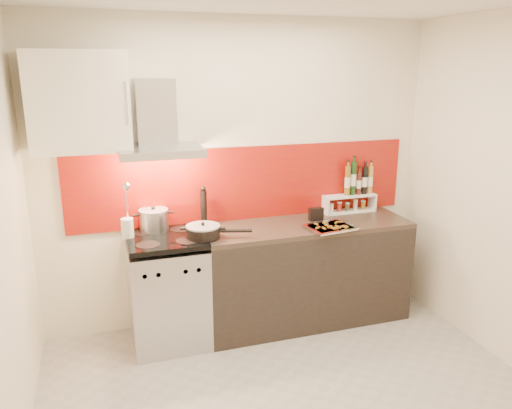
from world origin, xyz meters
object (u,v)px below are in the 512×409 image
object	(u,v)px
counter	(305,272)
saute_pan	(204,231)
pepper_mill	(204,207)
stock_pot	(154,220)
baking_tray	(330,227)
range_stove	(168,291)

from	to	relation	value
counter	saute_pan	bearing A→B (deg)	-173.24
counter	pepper_mill	world-z (taller)	pepper_mill
pepper_mill	saute_pan	bearing A→B (deg)	-102.17
saute_pan	stock_pot	bearing A→B (deg)	139.86
saute_pan	counter	bearing A→B (deg)	6.76
counter	saute_pan	xyz separation A→B (m)	(-0.91, -0.11, 0.51)
pepper_mill	counter	bearing A→B (deg)	-12.15
counter	pepper_mill	distance (m)	1.07
counter	baking_tray	bearing A→B (deg)	-56.42
range_stove	baking_tray	xyz separation A→B (m)	(1.33, -0.19, 0.47)
stock_pot	baking_tray	size ratio (longest dim) A/B	0.56
saute_pan	baking_tray	distance (m)	1.05
range_stove	counter	size ratio (longest dim) A/B	0.51
counter	pepper_mill	size ratio (longest dim) A/B	5.15
stock_pot	counter	bearing A→B (deg)	-8.44
pepper_mill	baking_tray	size ratio (longest dim) A/B	0.83
counter	baking_tray	size ratio (longest dim) A/B	4.27
range_stove	counter	xyz separation A→B (m)	(1.20, 0.00, 0.01)
range_stove	pepper_mill	bearing A→B (deg)	28.21
stock_pot	saute_pan	world-z (taller)	stock_pot
range_stove	saute_pan	distance (m)	0.60
counter	stock_pot	world-z (taller)	stock_pot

